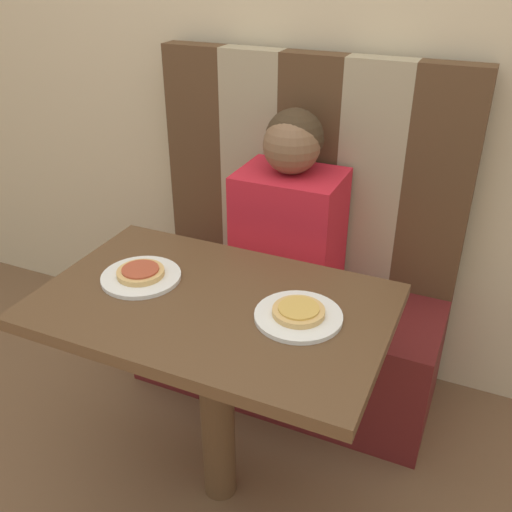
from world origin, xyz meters
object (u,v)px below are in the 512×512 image
plate_left (141,277)px  pizza_left (141,272)px  person (290,212)px  pizza_right (299,311)px  plate_right (298,316)px

plate_left → pizza_left: (-0.00, 0.00, 0.02)m
plate_left → person: bearing=66.9°
person → pizza_left: 0.58m
plate_left → pizza_right: 0.46m
plate_left → pizza_left: pizza_left is taller
plate_left → pizza_right: bearing=0.0°
pizza_left → plate_left: bearing=0.0°
plate_left → pizza_left: size_ratio=1.68×
pizza_right → plate_right: bearing=180.0°
pizza_right → plate_left: bearing=180.0°
person → plate_left: size_ratio=2.93×
person → pizza_left: bearing=-113.1°
plate_left → pizza_left: 0.02m
pizza_left → pizza_right: same height
person → plate_left: person is taller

